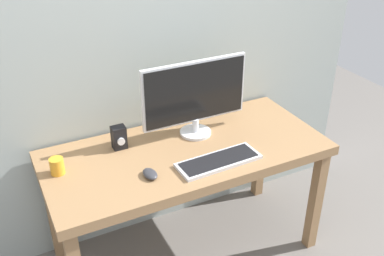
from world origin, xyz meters
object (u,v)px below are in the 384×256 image
coffee_mug (57,166)px  desk (186,161)px  keyboard_primary (219,161)px  monitor (195,95)px  mouse (150,174)px  audio_controller (119,138)px

coffee_mug → desk: bearing=-6.6°
desk → keyboard_primary: bearing=-64.6°
keyboard_primary → coffee_mug: bearing=160.3°
monitor → mouse: (-0.39, -0.28, -0.22)m
monitor → audio_controller: bearing=175.2°
desk → coffee_mug: bearing=173.4°
mouse → audio_controller: (-0.05, 0.32, 0.05)m
audio_controller → coffee_mug: (-0.35, -0.09, -0.02)m
monitor → mouse: monitor is taller
monitor → audio_controller: size_ratio=4.76×
keyboard_primary → mouse: size_ratio=4.33×
mouse → coffee_mug: (-0.40, 0.23, 0.03)m
monitor → audio_controller: monitor is taller
audio_controller → desk: bearing=-28.1°
audio_controller → monitor: bearing=-4.8°
keyboard_primary → coffee_mug: (-0.76, 0.27, 0.03)m
desk → mouse: size_ratio=14.78×
keyboard_primary → coffee_mug: size_ratio=5.26×
monitor → mouse: bearing=-143.9°
desk → monitor: 0.37m
desk → audio_controller: audio_controller is taller
monitor → keyboard_primary: bearing=-94.8°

